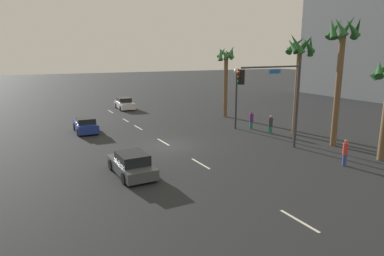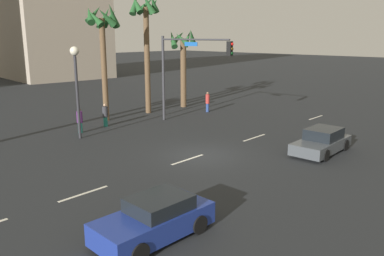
{
  "view_description": "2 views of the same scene",
  "coord_description": "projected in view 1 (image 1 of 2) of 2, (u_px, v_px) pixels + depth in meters",
  "views": [
    {
      "loc": [
        23.33,
        -10.17,
        6.95
      ],
      "look_at": [
        0.5,
        1.79,
        1.31
      ],
      "focal_mm": 31.43,
      "sensor_mm": 36.0,
      "label": 1
    },
    {
      "loc": [
        -15.5,
        -13.68,
        6.42
      ],
      "look_at": [
        1.14,
        1.8,
        1.04
      ],
      "focal_mm": 36.72,
      "sensor_mm": 36.0,
      "label": 2
    }
  ],
  "objects": [
    {
      "name": "pedestrian_0",
      "position": [
        345.0,
        152.0,
        21.29
      ],
      "size": [
        0.47,
        0.47,
        1.73
      ],
      "color": "#2D478C",
      "rests_on": "ground_plane"
    },
    {
      "name": "lane_stripe_2",
      "position": [
        138.0,
        128.0,
        32.69
      ],
      "size": [
        2.31,
        0.14,
        0.01
      ],
      "primitive_type": "cube",
      "color": "silver",
      "rests_on": "ground_plane"
    },
    {
      "name": "lane_stripe_5",
      "position": [
        299.0,
        221.0,
        14.35
      ],
      "size": [
        2.24,
        0.14,
        0.01
      ],
      "primitive_type": "cube",
      "color": "silver",
      "rests_on": "ground_plane"
    },
    {
      "name": "car_1",
      "position": [
        125.0,
        104.0,
        43.81
      ],
      "size": [
        4.31,
        2.04,
        1.46
      ],
      "color": "silver",
      "rests_on": "ground_plane"
    },
    {
      "name": "palm_tree_1",
      "position": [
        342.0,
        51.0,
        24.76
      ],
      "size": [
        2.64,
        2.71,
        9.85
      ],
      "color": "brown",
      "rests_on": "ground_plane"
    },
    {
      "name": "lane_stripe_3",
      "position": [
        163.0,
        142.0,
        27.26
      ],
      "size": [
        2.38,
        0.14,
        0.01
      ],
      "primitive_type": "cube",
      "color": "silver",
      "rests_on": "ground_plane"
    },
    {
      "name": "ground_plane",
      "position": [
        169.0,
        145.0,
        26.29
      ],
      "size": [
        220.0,
        220.0,
        0.0
      ],
      "primitive_type": "plane",
      "color": "#232628"
    },
    {
      "name": "pedestrian_1",
      "position": [
        270.0,
        124.0,
        30.07
      ],
      "size": [
        0.55,
        0.55,
        1.66
      ],
      "color": "#1E7266",
      "rests_on": "ground_plane"
    },
    {
      "name": "pedestrian_2",
      "position": [
        251.0,
        120.0,
        31.89
      ],
      "size": [
        0.49,
        0.49,
        1.69
      ],
      "color": "#1E7266",
      "rests_on": "ground_plane"
    },
    {
      "name": "lane_stripe_0",
      "position": [
        111.0,
        112.0,
        41.86
      ],
      "size": [
        2.48,
        0.14,
        0.01
      ],
      "primitive_type": "cube",
      "color": "silver",
      "rests_on": "ground_plane"
    },
    {
      "name": "lane_stripe_1",
      "position": [
        126.0,
        120.0,
        36.29
      ],
      "size": [
        2.07,
        0.14,
        0.01
      ],
      "primitive_type": "cube",
      "color": "silver",
      "rests_on": "ground_plane"
    },
    {
      "name": "palm_tree_3",
      "position": [
        299.0,
        58.0,
        28.48
      ],
      "size": [
        2.61,
        2.64,
        8.74
      ],
      "color": "brown",
      "rests_on": "ground_plane"
    },
    {
      "name": "car_0",
      "position": [
        86.0,
        125.0,
        30.68
      ],
      "size": [
        4.05,
        1.97,
        1.36
      ],
      "color": "navy",
      "rests_on": "ground_plane"
    },
    {
      "name": "lane_stripe_4",
      "position": [
        200.0,
        164.0,
        21.86
      ],
      "size": [
        2.39,
        0.14,
        0.01
      ],
      "primitive_type": "cube",
      "color": "silver",
      "rests_on": "ground_plane"
    },
    {
      "name": "car_2",
      "position": [
        132.0,
        164.0,
        19.79
      ],
      "size": [
        4.3,
        1.97,
        1.36
      ],
      "color": "#474C51",
      "rests_on": "ground_plane"
    },
    {
      "name": "traffic_signal",
      "position": [
        279.0,
        92.0,
        23.68
      ],
      "size": [
        1.03,
        6.08,
        6.38
      ],
      "color": "#38383D",
      "rests_on": "ground_plane"
    },
    {
      "name": "palm_tree_0",
      "position": [
        226.0,
        65.0,
        37.3
      ],
      "size": [
        2.44,
        2.64,
        8.0
      ],
      "color": "brown",
      "rests_on": "ground_plane"
    },
    {
      "name": "streetlamp",
      "position": [
        236.0,
        86.0,
        31.32
      ],
      "size": [
        0.56,
        0.56,
        5.77
      ],
      "color": "#2D2D33",
      "rests_on": "ground_plane"
    }
  ]
}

